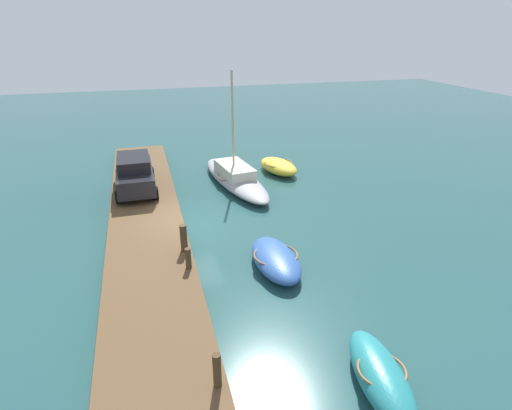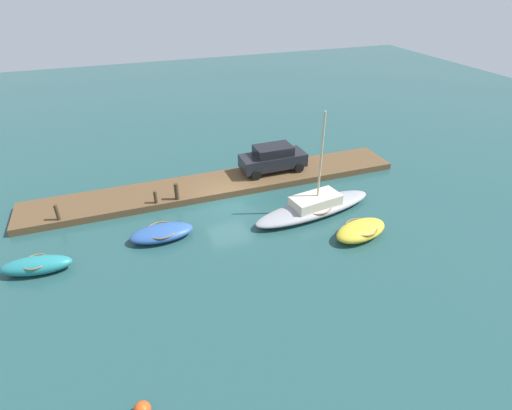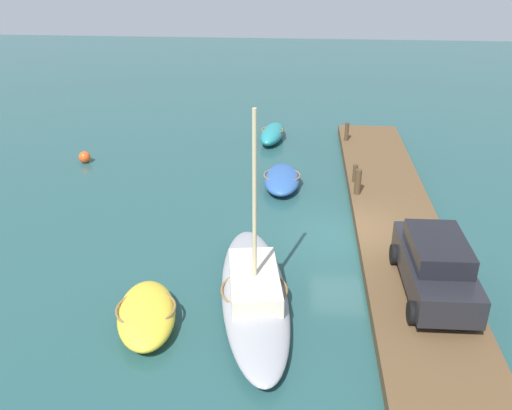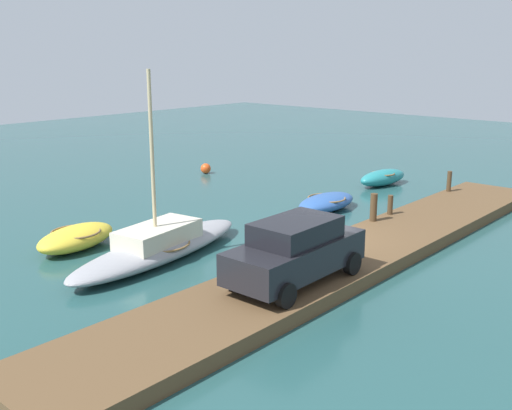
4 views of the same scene
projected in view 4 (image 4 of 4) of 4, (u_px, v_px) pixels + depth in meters
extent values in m
plane|color=#234C4C|center=(314.00, 247.00, 20.69)|extent=(84.00, 84.00, 0.00)
cube|color=brown|center=(360.00, 253.00, 19.49)|extent=(23.77, 3.07, 0.42)
ellipsoid|color=#2D569E|center=(326.00, 202.00, 25.40)|extent=(3.27, 1.54, 0.69)
torus|color=olive|center=(327.00, 198.00, 25.35)|extent=(1.61, 1.61, 0.07)
ellipsoid|color=#939399|center=(160.00, 248.00, 19.52)|extent=(7.79, 3.02, 0.67)
torus|color=olive|center=(160.00, 243.00, 19.47)|extent=(2.25, 2.25, 0.07)
cube|color=beige|center=(158.00, 234.00, 19.35)|extent=(3.02, 1.80, 0.58)
cylinder|color=#C6B284|center=(152.00, 160.00, 18.65)|extent=(0.12, 0.12, 5.47)
ellipsoid|color=teal|center=(383.00, 178.00, 30.07)|extent=(3.25, 1.54, 0.79)
torus|color=olive|center=(383.00, 173.00, 30.02)|extent=(1.33, 1.33, 0.07)
ellipsoid|color=gold|center=(76.00, 238.00, 20.47)|extent=(3.39, 2.24, 0.77)
torus|color=olive|center=(76.00, 232.00, 20.42)|extent=(1.99, 1.99, 0.07)
cylinder|color=#47331E|center=(374.00, 207.00, 22.26)|extent=(0.26, 0.26, 1.03)
cylinder|color=#47331E|center=(390.00, 205.00, 23.19)|extent=(0.20, 0.20, 0.75)
cylinder|color=#47331E|center=(449.00, 181.00, 26.95)|extent=(0.20, 0.20, 0.92)
cube|color=black|center=(296.00, 256.00, 16.32)|extent=(4.35, 1.78, 0.85)
cube|color=black|center=(296.00, 230.00, 16.14)|extent=(2.44, 1.55, 0.59)
cylinder|color=black|center=(303.00, 251.00, 18.08)|extent=(0.64, 0.23, 0.64)
cylinder|color=black|center=(352.00, 263.00, 16.99)|extent=(0.64, 0.23, 0.64)
cylinder|color=black|center=(234.00, 279.00, 15.85)|extent=(0.64, 0.23, 0.64)
cylinder|color=black|center=(286.00, 295.00, 14.77)|extent=(0.64, 0.23, 0.64)
sphere|color=#E54C19|center=(206.00, 168.00, 33.00)|extent=(0.56, 0.56, 0.56)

